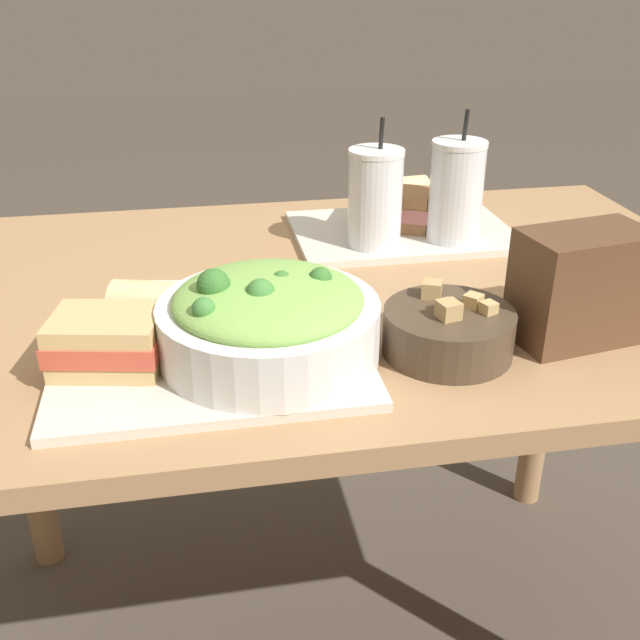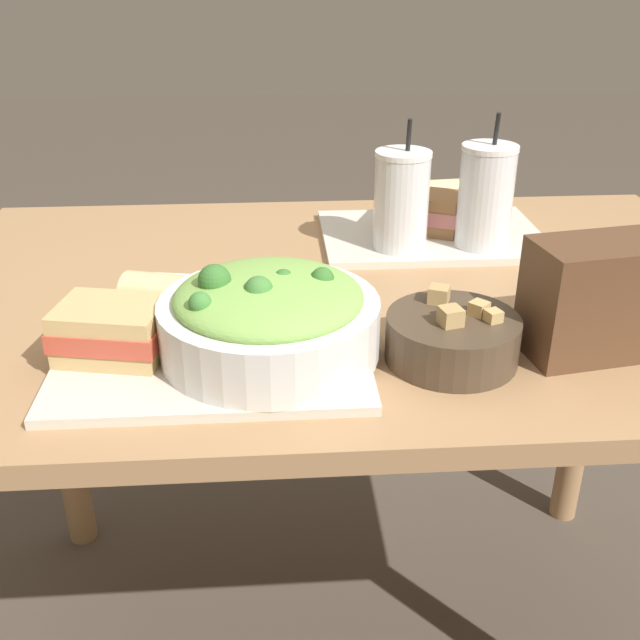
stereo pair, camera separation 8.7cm
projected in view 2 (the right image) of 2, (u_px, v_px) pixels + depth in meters
The scene contains 13 objects.
dining_table at pixel (347, 352), 1.15m from camera, with size 1.24×0.81×0.77m.
tray_near at pixel (213, 359), 0.89m from camera, with size 0.37×0.26×0.01m.
tray_far at pixel (431, 235), 1.27m from camera, with size 0.37×0.26×0.01m.
salad_bowl at pixel (269, 316), 0.87m from camera, with size 0.26×0.26×0.11m.
soup_bowl at pixel (452, 336), 0.89m from camera, with size 0.16×0.16×0.08m.
sandwich_near at pixel (112, 330), 0.88m from camera, with size 0.14×0.12×0.06m.
baguette_near at pixel (176, 299), 0.95m from camera, with size 0.14×0.10×0.06m.
sandwich_far at pixel (425, 211), 1.27m from camera, with size 0.15×0.13×0.06m.
baguette_far at pixel (428, 198), 1.34m from camera, with size 0.13×0.08×0.06m.
drink_cup_dark at pixel (401, 204), 1.17m from camera, with size 0.09×0.09×0.21m.
drink_cup_red at pixel (485, 200), 1.18m from camera, with size 0.09×0.09×0.21m.
chip_bag at pixel (595, 299), 0.89m from camera, with size 0.17×0.12×0.14m.
napkin_folded at pixel (202, 293), 1.07m from camera, with size 0.20×0.16×0.00m.
Camera 2 is at (-0.11, -1.00, 1.21)m, focal length 42.00 mm.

